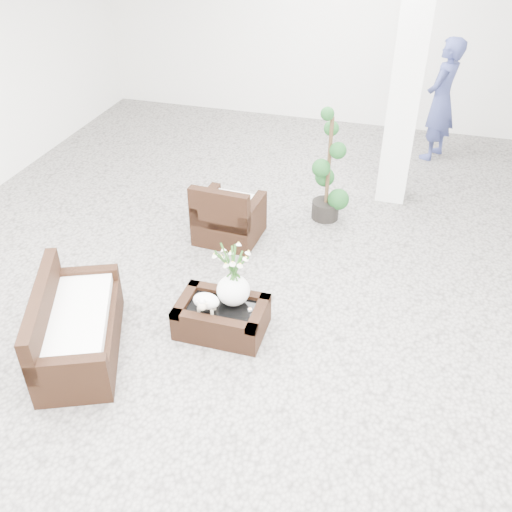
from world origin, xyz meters
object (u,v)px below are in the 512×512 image
(topiary, at_px, (329,166))
(armchair, at_px, (229,209))
(loveseat, at_px, (77,321))
(coffee_table, at_px, (222,318))

(topiary, bearing_deg, armchair, -142.89)
(armchair, height_order, loveseat, armchair)
(loveseat, xyz_separation_m, topiary, (1.84, 3.25, 0.38))
(coffee_table, xyz_separation_m, topiary, (0.60, 2.57, 0.62))
(coffee_table, height_order, armchair, armchair)
(loveseat, bearing_deg, coffee_table, -84.54)
(armchair, relative_size, topiary, 0.53)
(coffee_table, distance_m, armchair, 1.83)
(coffee_table, distance_m, loveseat, 1.43)
(coffee_table, bearing_deg, loveseat, -151.13)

